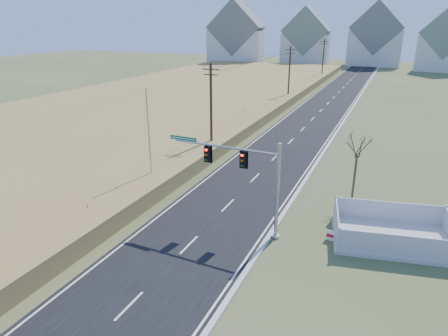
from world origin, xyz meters
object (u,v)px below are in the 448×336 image
at_px(traffic_signal_mast, 250,175).
at_px(bare_tree, 358,145).
at_px(flagpole, 150,150).
at_px(fence_enclosure, 392,236).
at_px(open_sign, 330,236).

bearing_deg(traffic_signal_mast, bare_tree, 56.28).
bearing_deg(flagpole, bare_tree, 14.49).
bearing_deg(fence_enclosure, traffic_signal_mast, -175.01).
bearing_deg(open_sign, traffic_signal_mast, -161.82).
height_order(traffic_signal_mast, open_sign, traffic_signal_mast).
bearing_deg(fence_enclosure, open_sign, -167.25).
xyz_separation_m(fence_enclosure, flagpole, (-18.23, 1.19, 2.90)).
height_order(fence_enclosure, bare_tree, bare_tree).
bearing_deg(traffic_signal_mast, fence_enclosure, 18.43).
bearing_deg(fence_enclosure, flagpole, 165.35).
distance_m(fence_enclosure, flagpole, 18.50).
bearing_deg(open_sign, fence_enclosure, 31.77).
xyz_separation_m(traffic_signal_mast, bare_tree, (5.54, 7.56, 0.51)).
bearing_deg(fence_enclosure, bare_tree, 109.50).
relative_size(traffic_signal_mast, open_sign, 11.42).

